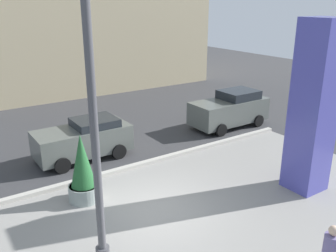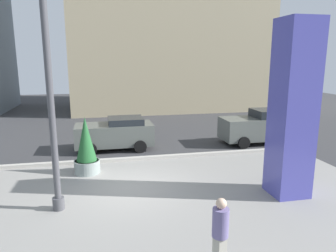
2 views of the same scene
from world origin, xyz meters
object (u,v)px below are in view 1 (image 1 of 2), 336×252
Objects in this scene: potted_plant_mid_plaza at (83,172)px; car_curb_west at (230,109)px; art_pillar_blue at (314,109)px; lamp_post at (94,124)px; car_passing_lane at (84,139)px.

potted_plant_mid_plaza reaches higher than car_curb_west.
art_pillar_blue is 8.02m from potted_plant_mid_plaza.
lamp_post is 1.29× the size of art_pillar_blue.
potted_plant_mid_plaza is (-6.93, 3.56, -1.92)m from art_pillar_blue.
lamp_post reaches higher than potted_plant_mid_plaza.
potted_plant_mid_plaza is at bearing -162.30° from car_curb_west.
car_passing_lane is (-5.59, 6.89, -2.11)m from art_pillar_blue.
art_pillar_blue is 2.51× the size of potted_plant_mid_plaza.
potted_plant_mid_plaza is (0.75, 3.17, -2.70)m from lamp_post.
lamp_post reaches higher than car_passing_lane.
lamp_post reaches higher than art_pillar_blue.
art_pillar_blue is 9.12m from car_passing_lane.
car_curb_west is at bearing 69.56° from art_pillar_blue.
car_passing_lane is (2.09, 6.50, -2.90)m from lamp_post.
art_pillar_blue is 1.39× the size of car_curb_west.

